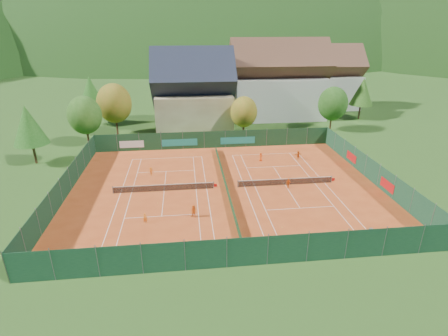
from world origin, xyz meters
TOP-DOWN VIEW (x-y plane):
  - ground at (0.00, 0.00)m, footprint 600.00×600.00m
  - clay_pad at (0.00, 0.00)m, footprint 40.00×32.00m
  - court_markings_left at (-8.00, 0.00)m, footprint 11.03×23.83m
  - court_markings_right at (8.00, 0.00)m, footprint 11.03×23.83m
  - tennis_net_left at (-7.85, 0.00)m, footprint 13.30×0.10m
  - tennis_net_right at (8.15, 0.00)m, footprint 13.30×0.10m
  - court_divider at (0.00, 0.00)m, footprint 0.03×28.80m
  - fence_north at (-0.46, 15.99)m, footprint 40.00×0.10m
  - fence_south at (0.00, -16.00)m, footprint 40.00×0.04m
  - fence_west at (-20.00, 0.00)m, footprint 0.04×32.00m
  - fence_east at (20.00, 0.05)m, footprint 0.09×32.00m
  - chalet at (-3.00, 30.00)m, footprint 16.20×12.00m
  - hotel_block_a at (16.00, 36.00)m, footprint 21.60×11.00m
  - hotel_block_b at (30.00, 44.00)m, footprint 17.28×10.00m
  - tree_west_front at (-22.00, 20.00)m, footprint 5.72×5.72m
  - tree_west_mid at (-18.00, 26.00)m, footprint 6.44×6.44m
  - tree_west_back at (-24.00, 34.00)m, footprint 5.60×5.60m
  - tree_center at (6.00, 22.00)m, footprint 5.01×5.01m
  - tree_east_front at (24.00, 24.00)m, footprint 5.72×5.72m
  - tree_east_mid at (34.00, 32.00)m, footprint 5.04×5.04m
  - tree_west_side at (-28.00, 12.00)m, footprint 5.04×5.04m
  - tree_east_back at (26.00, 40.00)m, footprint 7.15×7.15m
  - mountain_backdrop at (28.54, 233.48)m, footprint 820.00×530.00m
  - ball_hopper at (13.44, -12.54)m, footprint 0.34×0.34m
  - loose_ball_0 at (-8.65, -3.22)m, footprint 0.07×0.07m
  - loose_ball_1 at (4.78, -10.24)m, footprint 0.07×0.07m
  - loose_ball_2 at (0.52, 2.84)m, footprint 0.07×0.07m
  - player_left_near at (-9.66, -7.66)m, footprint 0.46×0.31m
  - player_left_mid at (-4.41, -7.05)m, footprint 0.88×0.79m
  - player_left_far at (-10.02, 5.26)m, footprint 0.89×0.63m
  - player_right_near at (8.10, -0.97)m, footprint 0.87×0.64m
  - player_right_far_a at (6.58, 9.00)m, footprint 0.77×0.63m
  - player_right_far_b at (12.62, 9.05)m, footprint 1.35×0.58m

SIDE VIEW (x-z plane):
  - mountain_backdrop at x=28.54m, z-range -160.64..81.36m
  - ground at x=0.00m, z-range -0.02..-0.02m
  - clay_pad at x=0.00m, z-range 0.00..0.01m
  - court_markings_left at x=-8.00m, z-range 0.01..0.01m
  - court_markings_right at x=8.00m, z-range 0.01..0.01m
  - loose_ball_0 at x=-8.65m, z-range 0.00..0.07m
  - loose_ball_1 at x=4.78m, z-range 0.00..0.07m
  - loose_ball_2 at x=0.52m, z-range 0.00..0.07m
  - court_divider at x=0.00m, z-range 0.00..1.00m
  - tennis_net_left at x=-7.85m, z-range 0.00..1.02m
  - tennis_net_right at x=8.15m, z-range 0.00..1.02m
  - ball_hopper at x=13.44m, z-range 0.16..0.96m
  - player_left_near at x=-9.66m, z-range 0.00..1.21m
  - player_left_far at x=-10.02m, z-range 0.00..1.25m
  - player_right_far_a at x=6.58m, z-range 0.00..1.35m
  - player_right_near at x=8.10m, z-range 0.00..1.37m
  - player_right_far_b at x=12.62m, z-range 0.00..1.41m
  - player_left_mid at x=-4.41m, z-range 0.00..1.50m
  - fence_north at x=-0.46m, z-range -0.03..2.97m
  - fence_east at x=20.00m, z-range -0.02..2.98m
  - fence_south at x=0.00m, z-range 0.00..3.00m
  - fence_west at x=-20.00m, z-range 0.00..3.00m
  - tree_center at x=6.00m, z-range 0.92..8.52m
  - tree_west_front at x=-22.00m, z-range 1.05..9.74m
  - tree_east_front at x=24.00m, z-range 1.05..9.74m
  - tree_east_mid at x=34.00m, z-range 1.56..10.56m
  - tree_west_side at x=-28.00m, z-range 1.56..10.56m
  - tree_west_mid at x=-18.00m, z-range 1.18..10.96m
  - hotel_block_b at x=30.00m, z-range -1.13..14.37m
  - chalet at x=-3.00m, z-range -1.38..14.62m
  - tree_west_back at x=-24.00m, z-range 1.74..11.74m
  - tree_east_back at x=26.00m, z-range 1.31..12.18m
  - hotel_block_a at x=16.00m, z-range -1.24..16.01m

